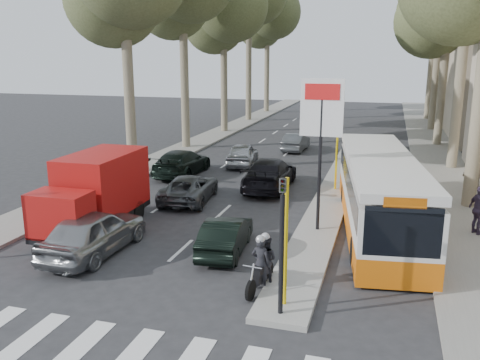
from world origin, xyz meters
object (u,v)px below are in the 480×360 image
object	(u,v)px
silver_hatchback	(94,232)
motorcycle	(263,263)
city_bus	(379,191)
dark_hatchback	(226,235)
red_truck	(96,191)

from	to	relation	value
silver_hatchback	motorcycle	bearing A→B (deg)	173.46
city_bus	motorcycle	size ratio (longest dim) A/B	5.77
dark_hatchback	city_bus	world-z (taller)	city_bus
silver_hatchback	city_bus	xyz separation A→B (m)	(8.84, 5.13, 0.73)
dark_hatchback	red_truck	distance (m)	5.39
dark_hatchback	red_truck	xyz separation A→B (m)	(-5.26, 0.74, 0.91)
dark_hatchback	motorcycle	xyz separation A→B (m)	(1.81, -2.21, 0.15)
red_truck	dark_hatchback	bearing A→B (deg)	-9.13
silver_hatchback	dark_hatchback	xyz separation A→B (m)	(4.09, 1.37, -0.17)
red_truck	city_bus	bearing A→B (deg)	15.66
silver_hatchback	red_truck	bearing A→B (deg)	-59.34
city_bus	silver_hatchback	bearing A→B (deg)	-157.80
dark_hatchback	silver_hatchback	bearing A→B (deg)	13.03
dark_hatchback	motorcycle	bearing A→B (deg)	123.95
silver_hatchback	city_bus	size ratio (longest dim) A/B	0.40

